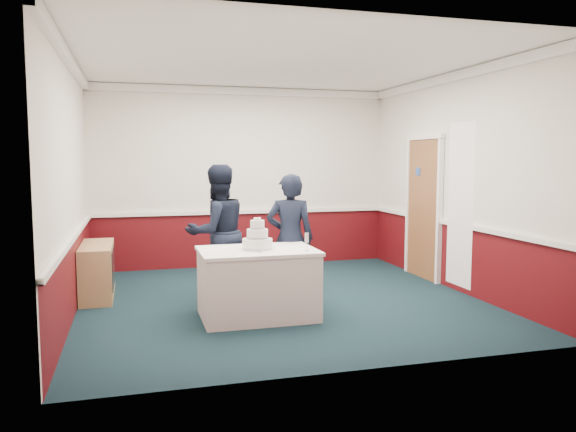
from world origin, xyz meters
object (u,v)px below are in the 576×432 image
object	(u,v)px
sideboard	(98,271)
cake_knife	(259,252)
wedding_cake	(257,240)
person_man	(217,233)
champagne_flute	(307,239)
cake_table	(258,283)
person_woman	(290,239)

from	to	relation	value
sideboard	cake_knife	world-z (taller)	cake_knife
wedding_cake	person_man	world-z (taller)	person_man
sideboard	person_man	bearing A→B (deg)	-20.78
wedding_cake	champagne_flute	size ratio (longest dim) A/B	1.78
cake_table	cake_knife	world-z (taller)	cake_knife
cake_table	champagne_flute	distance (m)	0.78
sideboard	person_woman	bearing A→B (deg)	-22.00
cake_table	wedding_cake	world-z (taller)	wedding_cake
champagne_flute	person_woman	distance (m)	0.83
sideboard	person_woman	world-z (taller)	person_woman
sideboard	champagne_flute	world-z (taller)	champagne_flute
cake_table	champagne_flute	world-z (taller)	champagne_flute
sideboard	person_man	size ratio (longest dim) A/B	0.69
sideboard	cake_table	xyz separation A→B (m)	(1.82, -1.50, 0.05)
person_woman	sideboard	bearing A→B (deg)	-5.40
cake_table	sideboard	bearing A→B (deg)	140.56
sideboard	cake_knife	size ratio (longest dim) A/B	5.45
champagne_flute	cake_knife	bearing A→B (deg)	171.42
sideboard	champagne_flute	distance (m)	2.98
cake_knife	person_woman	size ratio (longest dim) A/B	0.13
cake_knife	person_woman	bearing A→B (deg)	47.81
person_man	wedding_cake	bearing A→B (deg)	91.46
cake_table	person_woman	bearing A→B (deg)	45.30
sideboard	wedding_cake	size ratio (longest dim) A/B	3.30
person_man	champagne_flute	bearing A→B (deg)	106.61
sideboard	champagne_flute	bearing A→B (deg)	-37.46
cake_knife	person_woman	world-z (taller)	person_woman
cake_table	person_man	xyz separation A→B (m)	(-0.32, 0.93, 0.47)
sideboard	wedding_cake	distance (m)	2.43
wedding_cake	cake_knife	world-z (taller)	wedding_cake
wedding_cake	person_woman	size ratio (longest dim) A/B	0.22
sideboard	cake_table	bearing A→B (deg)	-39.44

